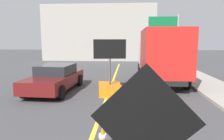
# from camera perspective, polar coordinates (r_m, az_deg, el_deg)

# --- Properties ---
(lane_center_stripe) EXTENTS (0.14, 36.00, 0.01)m
(lane_center_stripe) POSITION_cam_1_polar(r_m,az_deg,el_deg) (6.43, -4.84, -16.22)
(lane_center_stripe) COLOR yellow
(lane_center_stripe) RESTS_ON ground
(roadwork_sign) EXTENTS (1.62, 0.25, 2.33)m
(roadwork_sign) POSITION_cam_1_polar(r_m,az_deg,el_deg) (3.14, 9.01, -13.94)
(roadwork_sign) COLOR #593819
(roadwork_sign) RESTS_ON ground
(arrow_board_trailer) EXTENTS (1.59, 1.94, 2.70)m
(arrow_board_trailer) POSITION_cam_1_polar(r_m,az_deg,el_deg) (10.54, -0.61, -3.80)
(arrow_board_trailer) COLOR orange
(arrow_board_trailer) RESTS_ON ground
(box_truck) EXTENTS (2.59, 7.28, 3.29)m
(box_truck) POSITION_cam_1_polar(r_m,az_deg,el_deg) (13.63, 13.10, 4.24)
(box_truck) COLOR black
(box_truck) RESTS_ON ground
(pickup_car) EXTENTS (2.17, 4.59, 1.38)m
(pickup_car) POSITION_cam_1_polar(r_m,az_deg,el_deg) (11.38, -15.18, -2.10)
(pickup_car) COLOR #591414
(pickup_car) RESTS_ON ground
(highway_guide_sign) EXTENTS (2.79, 0.23, 5.00)m
(highway_guide_sign) POSITION_cam_1_polar(r_m,az_deg,el_deg) (20.15, 15.33, 9.97)
(highway_guide_sign) COLOR gray
(highway_guide_sign) RESTS_ON ground
(far_building_block) EXTENTS (14.82, 6.63, 7.25)m
(far_building_block) POSITION_cam_1_polar(r_m,az_deg,el_deg) (30.37, -3.04, 9.87)
(far_building_block) COLOR gray
(far_building_block) RESTS_ON ground
(traffic_cone_near_sign) EXTENTS (0.36, 0.36, 0.59)m
(traffic_cone_near_sign) POSITION_cam_1_polar(r_m,az_deg,el_deg) (5.39, -2.59, -17.88)
(traffic_cone_near_sign) COLOR black
(traffic_cone_near_sign) RESTS_ON ground
(traffic_cone_mid_lane) EXTENTS (0.36, 0.36, 0.61)m
(traffic_cone_mid_lane) POSITION_cam_1_polar(r_m,az_deg,el_deg) (7.93, -1.30, -9.17)
(traffic_cone_mid_lane) COLOR black
(traffic_cone_mid_lane) RESTS_ON ground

